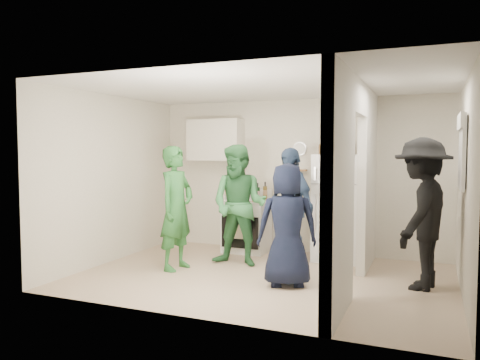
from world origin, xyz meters
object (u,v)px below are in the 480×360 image
(stove, at_px, (247,226))
(fridge, at_px, (337,207))
(wicker_basket, at_px, (332,149))
(person_navy, at_px, (287,225))
(person_nook, at_px, (422,213))
(blue_bowl, at_px, (332,141))
(person_green_left, at_px, (176,208))
(person_green_center, at_px, (239,205))
(person_denim, at_px, (290,206))
(yellow_cup_stack_top, at_px, (352,146))

(stove, bearing_deg, fridge, -1.16)
(wicker_basket, bearing_deg, fridge, -26.57)
(stove, distance_m, wicker_basket, 1.87)
(person_navy, height_order, person_nook, person_nook)
(blue_bowl, xyz_separation_m, person_nook, (1.32, -1.13, -0.90))
(person_green_left, relative_size, person_green_center, 0.99)
(stove, height_order, fridge, fridge)
(person_green_center, bearing_deg, person_nook, -4.74)
(fridge, distance_m, person_nook, 1.63)
(person_navy, bearing_deg, blue_bowl, -119.29)
(stove, distance_m, person_green_left, 1.58)
(person_nook, bearing_deg, person_green_left, -70.28)
(person_denim, bearing_deg, person_green_center, -109.75)
(person_green_left, xyz_separation_m, person_denim, (1.38, 0.94, -0.01))
(stove, xyz_separation_m, person_navy, (1.18, -1.64, 0.33))
(wicker_basket, height_order, person_navy, wicker_basket)
(blue_bowl, xyz_separation_m, yellow_cup_stack_top, (0.32, -0.15, -0.08))
(person_green_left, bearing_deg, person_green_center, -46.43)
(person_green_left, distance_m, person_denim, 1.67)
(yellow_cup_stack_top, height_order, person_green_center, yellow_cup_stack_top)
(person_green_left, bearing_deg, person_navy, -90.18)
(person_green_center, bearing_deg, wicker_basket, 38.55)
(wicker_basket, xyz_separation_m, yellow_cup_stack_top, (0.32, -0.15, 0.05))
(yellow_cup_stack_top, xyz_separation_m, person_denim, (-0.82, -0.36, -0.88))
(wicker_basket, relative_size, person_nook, 0.19)
(yellow_cup_stack_top, xyz_separation_m, person_nook, (1.00, -0.98, -0.82))
(person_denim, height_order, person_navy, person_denim)
(wicker_basket, distance_m, person_green_left, 2.52)
(blue_bowl, xyz_separation_m, person_green_left, (-1.88, -1.45, -0.95))
(person_navy, bearing_deg, person_green_left, -29.10)
(person_navy, distance_m, person_nook, 1.62)
(person_denim, relative_size, person_navy, 1.13)
(wicker_basket, xyz_separation_m, person_nook, (1.32, -1.13, -0.77))
(fridge, relative_size, person_nook, 0.88)
(yellow_cup_stack_top, distance_m, person_denim, 1.26)
(fridge, relative_size, person_green_center, 0.92)
(person_nook, bearing_deg, person_denim, -94.78)
(wicker_basket, bearing_deg, person_navy, -97.13)
(blue_bowl, bearing_deg, person_nook, -40.63)
(wicker_basket, bearing_deg, person_nook, -40.63)
(stove, distance_m, person_nook, 2.96)
(person_nook, bearing_deg, yellow_cup_stack_top, -120.55)
(stove, bearing_deg, blue_bowl, 0.83)
(blue_bowl, relative_size, person_green_left, 0.14)
(wicker_basket, height_order, person_green_left, wicker_basket)
(person_denim, xyz_separation_m, person_nook, (1.82, -0.62, 0.06))
(person_green_left, distance_m, person_nook, 3.22)
(wicker_basket, distance_m, blue_bowl, 0.13)
(blue_bowl, bearing_deg, wicker_basket, 0.00)
(stove, height_order, person_green_left, person_green_left)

